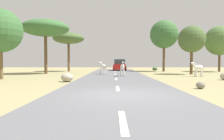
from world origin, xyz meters
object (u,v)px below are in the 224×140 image
(rock_4, at_px, (67,77))
(zebra_1, at_px, (103,67))
(tree_2, at_px, (164,34))
(rock_1, at_px, (201,85))
(tree_6, at_px, (69,39))
(zebra_2, at_px, (198,68))
(car_0, at_px, (120,65))
(tree_1, at_px, (45,28))
(tree_3, at_px, (192,39))
(bush_0, at_px, (155,69))
(tree_4, at_px, (0,31))
(tree_5, at_px, (220,41))
(zebra_0, at_px, (122,67))

(rock_4, bearing_deg, zebra_1, 75.91)
(zebra_1, height_order, tree_2, tree_2)
(rock_4, bearing_deg, rock_1, -25.96)
(tree_6, distance_m, rock_4, 16.97)
(zebra_2, distance_m, car_0, 15.02)
(rock_1, bearing_deg, tree_1, 132.13)
(tree_3, bearing_deg, rock_4, -143.17)
(zebra_1, distance_m, tree_6, 10.20)
(rock_1, xyz_separation_m, rock_4, (-7.78, 3.79, 0.13))
(tree_2, relative_size, bush_0, 8.84)
(tree_6, bearing_deg, tree_4, -100.45)
(tree_1, relative_size, rock_4, 7.44)
(tree_1, height_order, tree_3, tree_1)
(tree_1, distance_m, tree_6, 6.34)
(tree_4, bearing_deg, tree_5, 28.64)
(zebra_1, bearing_deg, tree_2, 5.19)
(rock_1, bearing_deg, bush_0, 84.65)
(car_0, bearing_deg, tree_1, -130.57)
(tree_6, height_order, bush_0, tree_6)
(tree_3, bearing_deg, tree_4, -159.22)
(zebra_1, distance_m, rock_1, 13.34)
(tree_1, xyz_separation_m, tree_3, (16.52, -0.98, -1.38))
(tree_2, distance_m, bush_0, 6.44)
(zebra_0, bearing_deg, zebra_2, 177.59)
(car_0, height_order, tree_5, tree_5)
(zebra_0, distance_m, tree_2, 13.07)
(zebra_0, relative_size, bush_0, 1.81)
(tree_5, xyz_separation_m, tree_6, (-21.38, 0.79, 0.39))
(zebra_1, distance_m, tree_2, 12.19)
(zebra_1, bearing_deg, zebra_2, -53.29)
(tree_5, xyz_separation_m, bush_0, (-8.17, 4.55, -4.11))
(zebra_2, height_order, bush_0, zebra_2)
(tree_4, relative_size, rock_1, 12.12)
(tree_5, bearing_deg, car_0, 165.69)
(zebra_1, bearing_deg, tree_4, -179.42)
(tree_1, height_order, rock_4, tree_1)
(tree_3, xyz_separation_m, tree_6, (-15.14, 7.14, 0.86))
(zebra_1, distance_m, tree_3, 10.31)
(rock_4, bearing_deg, zebra_0, 52.58)
(tree_1, bearing_deg, tree_5, 13.30)
(zebra_2, height_order, tree_1, tree_1)
(tree_3, bearing_deg, car_0, 127.61)
(zebra_2, height_order, tree_5, tree_5)
(tree_1, distance_m, rock_4, 11.99)
(bush_0, bearing_deg, rock_4, -116.74)
(tree_1, height_order, bush_0, tree_1)
(tree_1, distance_m, tree_2, 16.23)
(rock_1, bearing_deg, car_0, 98.77)
(tree_6, bearing_deg, tree_1, -102.56)
(zebra_2, relative_size, tree_2, 0.20)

